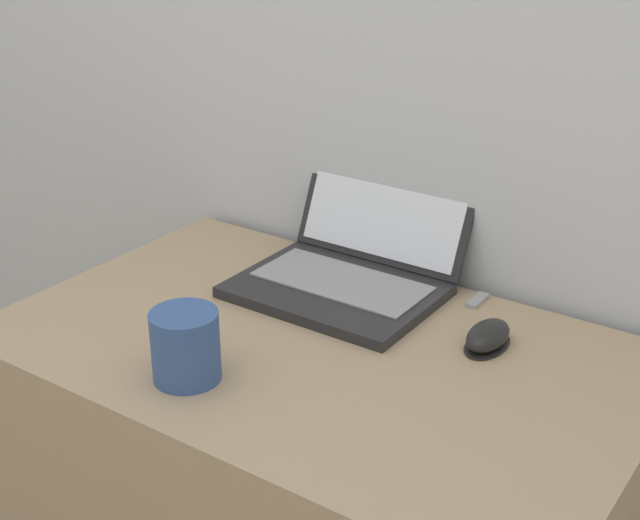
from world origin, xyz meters
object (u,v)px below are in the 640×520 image
laptop (355,256)px  computer_mouse (488,337)px  usb_stick (477,300)px  drink_cup (185,345)px

laptop → computer_mouse: 0.31m
laptop → usb_stick: size_ratio=6.04×
drink_cup → usb_stick: drink_cup is taller
laptop → usb_stick: (0.22, 0.06, -0.05)m
laptop → computer_mouse: bearing=-14.4°
drink_cup → laptop: bearing=86.2°
drink_cup → computer_mouse: 0.48m
drink_cup → usb_stick: 0.54m
laptop → computer_mouse: laptop is taller
computer_mouse → laptop: bearing=165.6°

